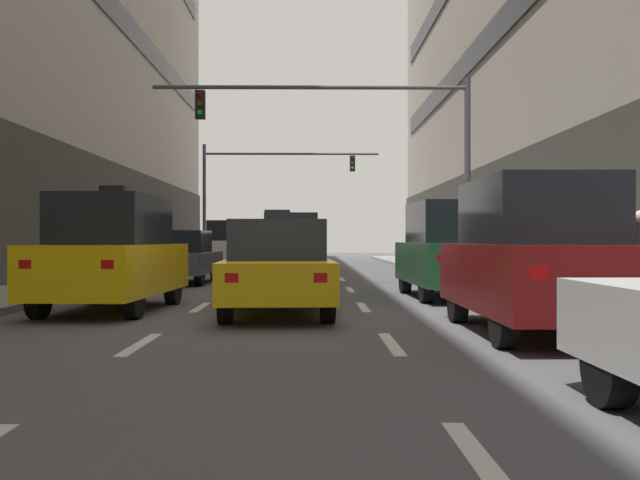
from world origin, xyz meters
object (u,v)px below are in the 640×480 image
car_driving_3 (182,257)px  car_parked_1 (536,256)px  car_driving_1 (290,248)px  taxi_driving_4 (112,254)px  car_driving_5 (304,249)px  car_driving_0 (299,250)px  traffic_signal_1 (259,180)px  car_parked_2 (450,250)px  pedestrian_1 (631,249)px  traffic_signal_0 (367,135)px  car_driving_2 (229,244)px  taxi_driving_6 (277,268)px

car_driving_3 → car_parked_1: (7.12, -11.76, 0.30)m
car_driving_1 → car_driving_3: (-3.26, -1.04, -0.28)m
car_driving_1 → taxi_driving_4: bearing=-107.7°
car_driving_3 → car_driving_5: bearing=80.1°
car_driving_0 → car_driving_5: (0.14, 7.18, -0.03)m
car_driving_1 → traffic_signal_1: (-2.19, 16.13, 3.49)m
car_driving_1 → car_parked_2: size_ratio=0.99×
taxi_driving_4 → traffic_signal_1: traffic_signal_1 is taller
car_driving_3 → pedestrian_1: pedestrian_1 is taller
traffic_signal_0 → car_driving_0: bearing=99.6°
car_parked_1 → traffic_signal_0: bearing=97.8°
car_driving_2 → traffic_signal_0: 14.55m
car_driving_3 → car_parked_1: bearing=-58.8°
car_driving_0 → car_parked_2: bearing=-78.3°
car_driving_2 → taxi_driving_6: car_driving_2 is taller
car_parked_1 → traffic_signal_1: traffic_signal_1 is taller
traffic_signal_0 → pedestrian_1: bearing=-62.5°
taxi_driving_4 → taxi_driving_6: (3.11, -0.73, -0.25)m
taxi_driving_4 → car_driving_5: size_ratio=1.07×
car_driving_2 → car_parked_1: 25.21m
car_driving_2 → car_parked_2: (7.11, -17.89, -0.01)m
car_driving_1 → pedestrian_1: bearing=-56.1°
car_driving_1 → pedestrian_1: car_driving_1 is taller
traffic_signal_0 → taxi_driving_4: bearing=-124.3°
car_driving_5 → traffic_signal_1: bearing=-131.3°
car_driving_5 → traffic_signal_1: (-2.41, -2.74, 3.78)m
car_driving_1 → pedestrian_1: size_ratio=2.60×
traffic_signal_1 → traffic_signal_0: bearing=-75.7°
car_driving_2 → taxi_driving_4: taxi_driving_4 is taller
car_driving_0 → traffic_signal_0: traffic_signal_0 is taller
car_driving_5 → traffic_signal_0: size_ratio=0.45×
car_driving_0 → car_parked_1: size_ratio=0.98×
taxi_driving_6 → car_parked_1: size_ratio=1.00×
car_parked_1 → car_driving_3: bearing=121.2°
car_driving_0 → car_driving_1: car_driving_1 is taller
car_driving_1 → car_driving_2: size_ratio=0.97×
car_driving_3 → traffic_signal_1: size_ratio=0.46×
car_parked_1 → taxi_driving_4: bearing=154.4°
car_parked_1 → taxi_driving_6: bearing=145.8°
traffic_signal_0 → traffic_signal_1: bearing=104.3°
pedestrian_1 → traffic_signal_0: bearing=117.5°
taxi_driving_6 → traffic_signal_0: bearing=75.2°
car_driving_1 → car_parked_1: car_parked_1 is taller
car_driving_5 → car_parked_2: size_ratio=0.93×
car_driving_5 → traffic_signal_0: traffic_signal_0 is taller
pedestrian_1 → car_driving_3: bearing=138.4°
car_driving_1 → traffic_signal_1: 16.65m
car_driving_1 → car_driving_5: 18.88m
car_driving_0 → car_parked_2: car_parked_2 is taller
car_driving_3 → traffic_signal_0: (5.59, -0.60, 3.64)m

